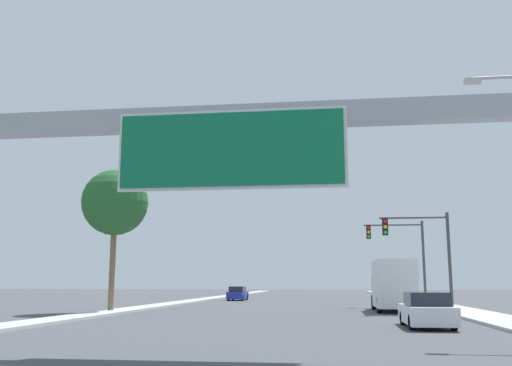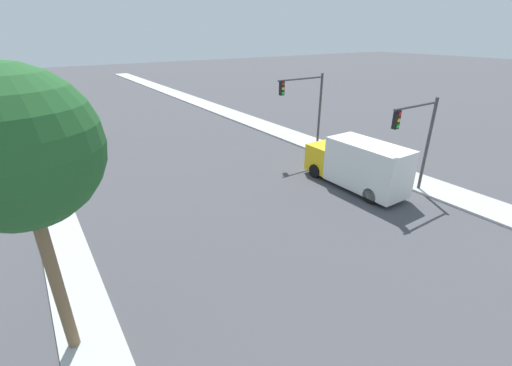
{
  "view_description": "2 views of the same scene",
  "coord_description": "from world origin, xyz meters",
  "px_view_note": "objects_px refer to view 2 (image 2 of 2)",
  "views": [
    {
      "loc": [
        2.95,
        1.11,
        1.95
      ],
      "look_at": [
        0.0,
        23.67,
        5.9
      ],
      "focal_mm": 40.0,
      "sensor_mm": 36.0,
      "label": 1
    },
    {
      "loc": [
        -10.82,
        26.66,
        9.96
      ],
      "look_at": [
        -1.43,
        40.55,
        2.49
      ],
      "focal_mm": 24.0,
      "sensor_mm": 36.0,
      "label": 2
    }
  ],
  "objects_px": {
    "car_far_center": "(81,137)",
    "palm_tree_background": "(17,150)",
    "traffic_light_mid_block": "(308,102)",
    "traffic_light_near_intersection": "(418,133)",
    "truck_box_primary": "(358,165)"
  },
  "relations": [
    {
      "from": "car_far_center",
      "to": "traffic_light_near_intersection",
      "type": "bearing_deg",
      "value": -56.57
    },
    {
      "from": "truck_box_primary",
      "to": "palm_tree_background",
      "type": "distance_m",
      "value": 19.35
    },
    {
      "from": "car_far_center",
      "to": "truck_box_primary",
      "type": "xyz_separation_m",
      "value": [
        14.0,
        -21.43,
        1.01
      ]
    },
    {
      "from": "traffic_light_near_intersection",
      "to": "palm_tree_background",
      "type": "height_order",
      "value": "palm_tree_background"
    },
    {
      "from": "truck_box_primary",
      "to": "traffic_light_near_intersection",
      "type": "relative_size",
      "value": 1.2
    },
    {
      "from": "traffic_light_near_intersection",
      "to": "traffic_light_mid_block",
      "type": "bearing_deg",
      "value": 90.5
    },
    {
      "from": "truck_box_primary",
      "to": "palm_tree_background",
      "type": "bearing_deg",
      "value": -169.09
    },
    {
      "from": "car_far_center",
      "to": "traffic_light_near_intersection",
      "type": "xyz_separation_m",
      "value": [
        15.91,
        -24.11,
        3.52
      ]
    },
    {
      "from": "traffic_light_mid_block",
      "to": "palm_tree_background",
      "type": "relative_size",
      "value": 0.72
    },
    {
      "from": "traffic_light_near_intersection",
      "to": "palm_tree_background",
      "type": "relative_size",
      "value": 0.67
    },
    {
      "from": "traffic_light_mid_block",
      "to": "traffic_light_near_intersection",
      "type": "bearing_deg",
      "value": -89.5
    },
    {
      "from": "car_far_center",
      "to": "palm_tree_background",
      "type": "height_order",
      "value": "palm_tree_background"
    },
    {
      "from": "traffic_light_near_intersection",
      "to": "palm_tree_background",
      "type": "bearing_deg",
      "value": -177.63
    },
    {
      "from": "palm_tree_background",
      "to": "truck_box_primary",
      "type": "bearing_deg",
      "value": 10.91
    },
    {
      "from": "traffic_light_mid_block",
      "to": "palm_tree_background",
      "type": "xyz_separation_m",
      "value": [
        -20.07,
        -10.83,
        2.57
      ]
    }
  ]
}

